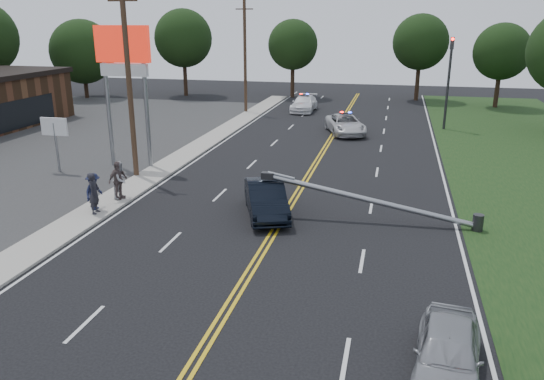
% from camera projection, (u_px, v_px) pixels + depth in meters
% --- Properties ---
extents(ground, '(120.00, 120.00, 0.00)m').
position_uv_depth(ground, '(230.00, 304.00, 16.14)').
color(ground, black).
rests_on(ground, ground).
extents(sidewalk, '(1.80, 70.00, 0.12)m').
position_uv_depth(sidewalk, '(133.00, 187.00, 27.22)').
color(sidewalk, '#A4A094').
rests_on(sidewalk, ground).
extents(centerline_yellow, '(0.36, 80.00, 0.00)m').
position_uv_depth(centerline_yellow, '(293.00, 200.00, 25.41)').
color(centerline_yellow, gold).
rests_on(centerline_yellow, ground).
extents(pylon_sign, '(3.20, 0.35, 8.00)m').
position_uv_depth(pylon_sign, '(124.00, 63.00, 29.57)').
color(pylon_sign, gray).
rests_on(pylon_sign, ground).
extents(small_sign, '(1.60, 0.14, 3.10)m').
position_uv_depth(small_sign, '(55.00, 131.00, 29.60)').
color(small_sign, gray).
rests_on(small_sign, ground).
extents(traffic_signal, '(0.28, 0.41, 7.05)m').
position_uv_depth(traffic_signal, '(449.00, 75.00, 40.85)').
color(traffic_signal, '#2D2D30').
rests_on(traffic_signal, ground).
extents(fallen_streetlight, '(9.36, 0.44, 1.91)m').
position_uv_depth(fallen_streetlight, '(382.00, 202.00, 22.36)').
color(fallen_streetlight, '#2D2D30').
rests_on(fallen_streetlight, ground).
extents(utility_pole_mid, '(1.60, 0.28, 10.00)m').
position_uv_depth(utility_pole_mid, '(129.00, 84.00, 27.71)').
color(utility_pole_mid, '#382619').
rests_on(utility_pole_mid, ground).
extents(utility_pole_far, '(1.60, 0.28, 10.00)m').
position_uv_depth(utility_pole_far, '(245.00, 57.00, 48.11)').
color(utility_pole_far, '#382619').
rests_on(utility_pole_far, ground).
extents(tree_4, '(6.87, 6.87, 8.43)m').
position_uv_depth(tree_4, '(82.00, 52.00, 57.63)').
color(tree_4, black).
rests_on(tree_4, ground).
extents(tree_5, '(6.39, 6.39, 9.54)m').
position_uv_depth(tree_5, '(183.00, 38.00, 58.95)').
color(tree_5, black).
rests_on(tree_5, ground).
extents(tree_6, '(5.42, 5.42, 8.42)m').
position_uv_depth(tree_6, '(293.00, 45.00, 57.85)').
color(tree_6, black).
rests_on(tree_6, ground).
extents(tree_7, '(5.77, 5.77, 8.96)m').
position_uv_depth(tree_7, '(421.00, 42.00, 55.45)').
color(tree_7, black).
rests_on(tree_7, ground).
extents(tree_8, '(5.41, 5.41, 8.08)m').
position_uv_depth(tree_8, '(502.00, 52.00, 51.03)').
color(tree_8, black).
rests_on(tree_8, ground).
extents(crashed_sedan, '(3.09, 4.82, 1.50)m').
position_uv_depth(crashed_sedan, '(266.00, 199.00, 23.34)').
color(crashed_sedan, black).
rests_on(crashed_sedan, ground).
extents(waiting_sedan, '(1.99, 4.03, 1.32)m').
position_uv_depth(waiting_sedan, '(448.00, 353.00, 12.68)').
color(waiting_sedan, '#999CA1').
rests_on(waiting_sedan, ground).
extents(emergency_a, '(3.87, 5.66, 1.44)m').
position_uv_depth(emergency_a, '(345.00, 124.00, 40.20)').
color(emergency_a, silver).
rests_on(emergency_a, ground).
extents(emergency_b, '(2.06, 5.04, 1.46)m').
position_uv_depth(emergency_b, '(304.00, 104.00, 50.11)').
color(emergency_b, white).
rests_on(emergency_b, ground).
extents(bystander_a, '(0.52, 0.72, 1.84)m').
position_uv_depth(bystander_a, '(94.00, 193.00, 23.18)').
color(bystander_a, '#23232A').
rests_on(bystander_a, sidewalk).
extents(bystander_b, '(0.76, 0.94, 1.81)m').
position_uv_depth(bystander_b, '(121.00, 180.00, 25.18)').
color(bystander_b, '#A6A5AA').
rests_on(bystander_b, sidewalk).
extents(bystander_c, '(0.67, 1.11, 1.68)m').
position_uv_depth(bystander_c, '(94.00, 191.00, 23.68)').
color(bystander_c, '#171C3A').
rests_on(bystander_c, sidewalk).
extents(bystander_d, '(0.78, 1.16, 1.83)m').
position_uv_depth(bystander_d, '(118.00, 180.00, 25.04)').
color(bystander_d, '#62514E').
rests_on(bystander_d, sidewalk).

